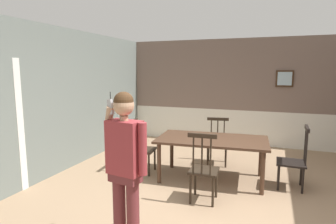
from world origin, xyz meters
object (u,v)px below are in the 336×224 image
object	(u,v)px
chair_by_doorway	(203,169)
chair_at_table_head	(141,148)
dining_table	(212,143)
person_figure	(125,160)
chair_near_window	(217,142)
chair_opposite_corner	(294,160)

from	to	relation	value
chair_by_doorway	chair_at_table_head	distance (m)	1.60
dining_table	chair_by_doorway	distance (m)	0.91
chair_by_doorway	person_figure	size ratio (longest dim) A/B	0.62
chair_by_doorway	person_figure	world-z (taller)	person_figure
dining_table	person_figure	world-z (taller)	person_figure
chair_near_window	chair_opposite_corner	distance (m)	1.61
chair_by_doorway	person_figure	xyz separation A→B (m)	(-0.55, -1.29, 0.48)
chair_by_doorway	chair_near_window	bearing A→B (deg)	91.65
chair_near_window	person_figure	xyz separation A→B (m)	(-0.42, -3.08, 0.52)
chair_at_table_head	chair_opposite_corner	xyz separation A→B (m)	(2.65, 0.19, 0.00)
chair_near_window	person_figure	bearing A→B (deg)	72.94
chair_near_window	chair_at_table_head	xyz separation A→B (m)	(-1.25, -0.99, 0.01)
dining_table	person_figure	bearing A→B (deg)	-102.62
chair_by_doorway	chair_opposite_corner	bearing A→B (deg)	35.45
chair_near_window	chair_by_doorway	world-z (taller)	chair_by_doorway
chair_by_doorway	chair_opposite_corner	distance (m)	1.60
chair_near_window	chair_opposite_corner	world-z (taller)	chair_opposite_corner
dining_table	chair_by_doorway	xyz separation A→B (m)	(0.06, -0.89, -0.17)
chair_near_window	dining_table	bearing A→B (deg)	85.14
person_figure	chair_at_table_head	bearing A→B (deg)	-59.08
chair_near_window	chair_at_table_head	bearing A→B (deg)	29.03
dining_table	chair_opposite_corner	xyz separation A→B (m)	(1.33, 0.09, -0.19)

